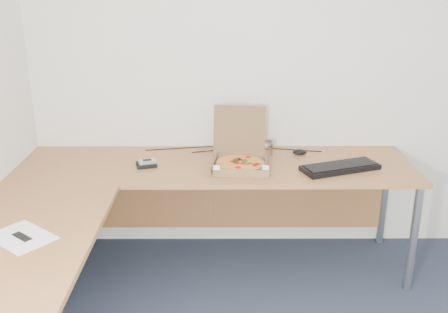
{
  "coord_description": "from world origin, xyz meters",
  "views": [
    {
      "loc": [
        -0.46,
        -1.66,
        1.87
      ],
      "look_at": [
        -0.45,
        1.28,
        0.82
      ],
      "focal_mm": 41.17,
      "sensor_mm": 36.0,
      "label": 1
    }
  ],
  "objects_px": {
    "desk": "(157,195)",
    "keyboard": "(340,168)",
    "pizza_box": "(240,160)",
    "drinking_glass": "(268,150)",
    "wallet": "(146,165)"
  },
  "relations": [
    {
      "from": "pizza_box",
      "to": "keyboard",
      "type": "distance_m",
      "value": 0.62
    },
    {
      "from": "wallet",
      "to": "desk",
      "type": "bearing_deg",
      "value": -88.06
    },
    {
      "from": "pizza_box",
      "to": "wallet",
      "type": "height_order",
      "value": "pizza_box"
    },
    {
      "from": "keyboard",
      "to": "pizza_box",
      "type": "bearing_deg",
      "value": 153.7
    },
    {
      "from": "pizza_box",
      "to": "drinking_glass",
      "type": "xyz_separation_m",
      "value": [
        0.18,
        0.15,
        0.02
      ]
    },
    {
      "from": "keyboard",
      "to": "wallet",
      "type": "height_order",
      "value": "keyboard"
    },
    {
      "from": "desk",
      "to": "keyboard",
      "type": "bearing_deg",
      "value": 15.97
    },
    {
      "from": "pizza_box",
      "to": "wallet",
      "type": "relative_size",
      "value": 3.18
    },
    {
      "from": "pizza_box",
      "to": "keyboard",
      "type": "height_order",
      "value": "pizza_box"
    },
    {
      "from": "desk",
      "to": "keyboard",
      "type": "relative_size",
      "value": 5.17
    },
    {
      "from": "desk",
      "to": "wallet",
      "type": "relative_size",
      "value": 20.35
    },
    {
      "from": "drinking_glass",
      "to": "wallet",
      "type": "xyz_separation_m",
      "value": [
        -0.77,
        -0.15,
        -0.05
      ]
    },
    {
      "from": "keyboard",
      "to": "wallet",
      "type": "xyz_separation_m",
      "value": [
        -1.2,
        0.07,
        -0.0
      ]
    },
    {
      "from": "wallet",
      "to": "pizza_box",
      "type": "bearing_deg",
      "value": -15.14
    },
    {
      "from": "pizza_box",
      "to": "keyboard",
      "type": "xyz_separation_m",
      "value": [
        0.61,
        -0.06,
        -0.03
      ]
    }
  ]
}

